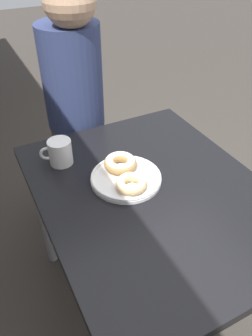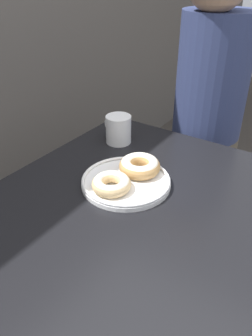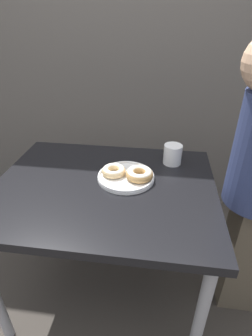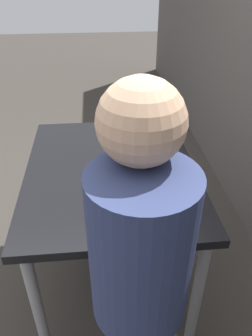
% 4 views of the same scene
% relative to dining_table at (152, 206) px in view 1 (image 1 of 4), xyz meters
% --- Properties ---
extents(ground_plane, '(14.00, 14.00, 0.00)m').
position_rel_dining_table_xyz_m(ground_plane, '(0.00, -0.15, -0.67)').
color(ground_plane, '#38332D').
extents(dining_table, '(1.04, 0.82, 0.75)m').
position_rel_dining_table_xyz_m(dining_table, '(0.00, 0.00, 0.00)').
color(dining_table, black).
rests_on(dining_table, ground_plane).
extents(donut_plate, '(0.29, 0.28, 0.06)m').
position_rel_dining_table_xyz_m(donut_plate, '(0.10, 0.07, 0.11)').
color(donut_plate, white).
rests_on(donut_plate, dining_table).
extents(coffee_mug, '(0.10, 0.13, 0.11)m').
position_rel_dining_table_xyz_m(coffee_mug, '(0.32, 0.25, 0.14)').
color(coffee_mug, white).
rests_on(coffee_mug, dining_table).
extents(person_figure, '(0.40, 0.29, 1.41)m').
position_rel_dining_table_xyz_m(person_figure, '(0.72, 0.05, 0.07)').
color(person_figure, brown).
rests_on(person_figure, ground_plane).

